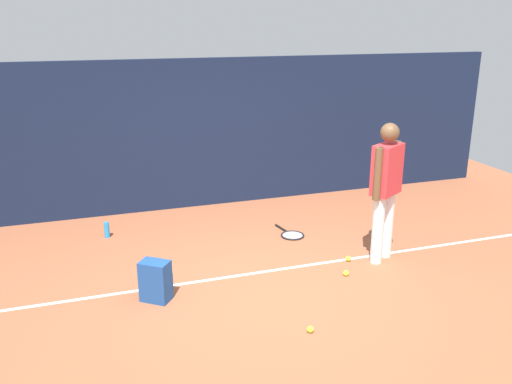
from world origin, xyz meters
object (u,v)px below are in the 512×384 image
at_px(tennis_ball_far_left, 310,329).
at_px(tennis_ball_by_fence, 346,273).
at_px(backpack, 156,281).
at_px(tennis_ball_near_player, 374,230).
at_px(water_bottle, 107,230).
at_px(tennis_racket, 291,235).
at_px(tennis_player, 386,184).
at_px(tennis_ball_mid_court, 348,259).

bearing_deg(tennis_ball_far_left, tennis_ball_by_fence, 47.68).
relative_size(backpack, tennis_ball_near_player, 6.67).
relative_size(backpack, water_bottle, 2.04).
bearing_deg(backpack, tennis_ball_by_fence, -146.57).
bearing_deg(tennis_racket, tennis_player, 25.57).
height_order(tennis_racket, tennis_ball_by_fence, tennis_ball_by_fence).
xyz_separation_m(tennis_ball_near_player, tennis_ball_by_fence, (-0.99, -1.07, 0.00)).
relative_size(tennis_racket, tennis_ball_far_left, 9.61).
distance_m(tennis_player, tennis_ball_mid_court, 1.02).
distance_m(backpack, tennis_ball_by_fence, 2.16).
bearing_deg(tennis_player, tennis_ball_mid_court, 139.83).
relative_size(tennis_player, backpack, 3.86).
relative_size(tennis_racket, tennis_ball_by_fence, 9.61).
distance_m(backpack, water_bottle, 1.96).
distance_m(backpack, tennis_ball_near_player, 3.28).
height_order(tennis_ball_near_player, tennis_ball_by_fence, same).
bearing_deg(tennis_ball_mid_court, tennis_player, -9.12).
bearing_deg(tennis_ball_mid_court, tennis_racket, 109.70).
bearing_deg(tennis_ball_by_fence, water_bottle, 141.00).
bearing_deg(tennis_player, tennis_racket, 94.91).
relative_size(tennis_ball_near_player, tennis_ball_mid_court, 1.00).
xyz_separation_m(backpack, tennis_ball_mid_court, (2.36, 0.20, -0.18)).
bearing_deg(backpack, tennis_ball_far_left, 176.55).
height_order(tennis_racket, backpack, backpack).
height_order(tennis_ball_by_fence, tennis_ball_far_left, same).
height_order(tennis_ball_mid_court, tennis_ball_far_left, same).
xyz_separation_m(tennis_ball_by_fence, tennis_ball_mid_court, (0.21, 0.35, 0.00)).
xyz_separation_m(tennis_ball_by_fence, tennis_ball_far_left, (-0.87, -0.96, 0.00)).
distance_m(tennis_racket, tennis_ball_by_fence, 1.34).
distance_m(tennis_ball_by_fence, tennis_ball_mid_court, 0.40).
bearing_deg(water_bottle, tennis_ball_by_fence, -39.00).
bearing_deg(water_bottle, tennis_ball_near_player, -15.62).
distance_m(tennis_ball_near_player, tennis_ball_far_left, 2.75).
xyz_separation_m(backpack, tennis_ball_far_left, (1.28, -1.10, -0.18)).
bearing_deg(tennis_ball_far_left, tennis_racket, 72.32).
bearing_deg(tennis_ball_by_fence, tennis_ball_far_left, -132.32).
distance_m(tennis_player, tennis_ball_far_left, 2.15).
distance_m(tennis_racket, tennis_ball_mid_court, 1.05).
bearing_deg(tennis_ball_by_fence, tennis_ball_mid_court, 58.85).
xyz_separation_m(tennis_player, tennis_ball_far_left, (-1.49, -1.24, -0.93)).
distance_m(tennis_ball_far_left, water_bottle, 3.45).
bearing_deg(tennis_ball_mid_court, tennis_ball_by_fence, -121.15).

